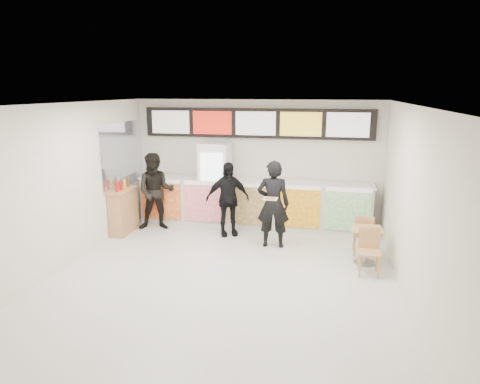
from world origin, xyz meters
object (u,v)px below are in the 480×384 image
(customer_main, at_px, (273,204))
(customer_left, at_px, (156,192))
(cafe_table, at_px, (366,239))
(condiment_ledge, at_px, (124,211))
(drinks_fridge, at_px, (215,184))
(service_counter, at_px, (253,203))
(customer_mid, at_px, (228,199))

(customer_main, xyz_separation_m, customer_left, (-2.84, 0.59, -0.01))
(customer_main, height_order, customer_left, customer_main)
(cafe_table, bearing_deg, customer_left, 163.77)
(customer_left, height_order, condiment_ledge, customer_left)
(condiment_ledge, bearing_deg, customer_main, -3.00)
(drinks_fridge, height_order, cafe_table, drinks_fridge)
(drinks_fridge, xyz_separation_m, condiment_ledge, (-1.89, -1.11, -0.48))
(service_counter, relative_size, customer_left, 3.07)
(service_counter, height_order, customer_main, customer_main)
(customer_left, bearing_deg, service_counter, 1.77)
(drinks_fridge, xyz_separation_m, customer_mid, (0.49, -0.78, -0.16))
(service_counter, distance_m, customer_mid, 0.92)
(condiment_ledge, bearing_deg, customer_left, 32.92)
(drinks_fridge, xyz_separation_m, customer_main, (1.59, -1.29, -0.08))
(service_counter, xyz_separation_m, cafe_table, (2.50, -1.83, -0.09))
(customer_left, xyz_separation_m, cafe_table, (4.69, -1.14, -0.42))
(customer_mid, xyz_separation_m, condiment_ledge, (-2.38, -0.34, -0.32))
(customer_mid, bearing_deg, cafe_table, -45.88)
(drinks_fridge, distance_m, customer_mid, 0.93)
(drinks_fridge, distance_m, customer_left, 1.44)
(customer_main, bearing_deg, drinks_fridge, -42.82)
(drinks_fridge, height_order, condiment_ledge, drinks_fridge)
(drinks_fridge, relative_size, customer_left, 1.10)
(drinks_fridge, distance_m, condiment_ledge, 2.24)
(drinks_fridge, height_order, customer_mid, drinks_fridge)
(cafe_table, xyz_separation_m, condiment_ledge, (-5.32, 0.73, 0.04))
(drinks_fridge, bearing_deg, service_counter, -0.99)
(customer_main, bearing_deg, customer_mid, -28.93)
(service_counter, relative_size, customer_mid, 3.31)
(service_counter, relative_size, customer_main, 3.02)
(customer_mid, relative_size, cafe_table, 1.17)
(service_counter, xyz_separation_m, drinks_fridge, (-0.93, 0.02, 0.43))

